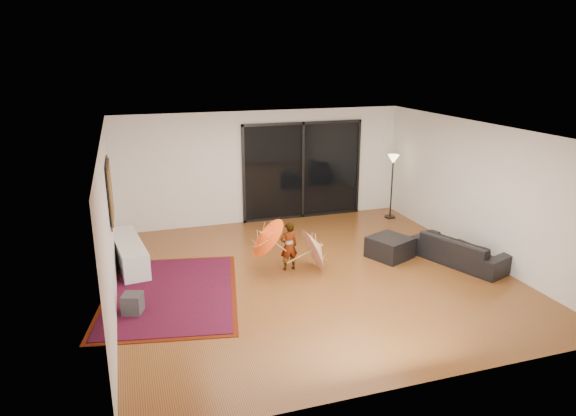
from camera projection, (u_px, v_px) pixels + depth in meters
name	position (u px, v px, depth m)	size (l,w,h in m)	color
floor	(313.00, 275.00, 9.58)	(7.00, 7.00, 0.00)	brown
ceiling	(316.00, 131.00, 8.80)	(7.00, 7.00, 0.00)	white
wall_back	(263.00, 167.00, 12.38)	(7.00, 7.00, 0.00)	silver
wall_front	(420.00, 287.00, 6.00)	(7.00, 7.00, 0.00)	silver
wall_left	(109.00, 225.00, 8.16)	(7.00, 7.00, 0.00)	silver
wall_right	(479.00, 191.00, 10.22)	(7.00, 7.00, 0.00)	silver
sliding_door	(303.00, 170.00, 12.69)	(3.06, 0.07, 2.40)	black
painting	(110.00, 191.00, 9.00)	(0.04, 1.28, 1.08)	black
media_console	(129.00, 253.00, 9.95)	(0.47, 1.88, 0.52)	white
speaker	(133.00, 304.00, 8.11)	(0.30, 0.30, 0.34)	#424244
persian_rug	(171.00, 293.00, 8.83)	(2.79, 3.50, 0.02)	#571807
sofa	(460.00, 250.00, 10.06)	(1.88, 0.74, 0.55)	black
ottoman	(390.00, 247.00, 10.37)	(0.74, 0.74, 0.42)	black
floor_lamp	(393.00, 168.00, 12.62)	(0.28, 0.28, 1.60)	black
child	(289.00, 246.00, 9.71)	(0.35, 0.23, 0.95)	#999999
parasol_orange	(261.00, 237.00, 9.42)	(0.67, 0.83, 0.88)	#FD480D
parasol_white	(321.00, 244.00, 9.74)	(0.52, 0.87, 0.92)	white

